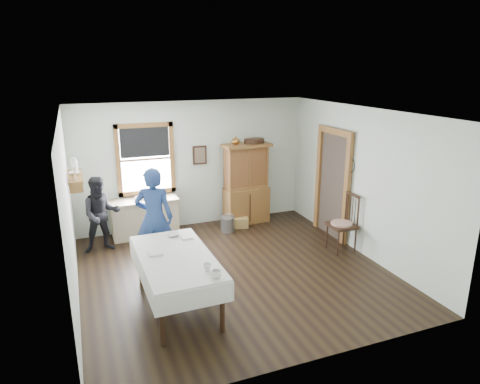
{
  "coord_description": "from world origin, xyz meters",
  "views": [
    {
      "loc": [
        -2.31,
        -6.22,
        3.39
      ],
      "look_at": [
        0.23,
        0.3,
        1.32
      ],
      "focal_mm": 32.0,
      "sensor_mm": 36.0,
      "label": 1
    }
  ],
  "objects_px": {
    "dining_table": "(177,281)",
    "woman_blue": "(155,222)",
    "spindle_chair": "(342,223)",
    "china_hutch": "(246,184)",
    "wicker_basket": "(239,222)",
    "work_counter": "(145,218)",
    "figure_dark": "(101,217)",
    "pail": "(228,224)"
  },
  "relations": [
    {
      "from": "dining_table",
      "to": "woman_blue",
      "type": "xyz_separation_m",
      "value": [
        -0.04,
        1.42,
        0.43
      ]
    },
    {
      "from": "spindle_chair",
      "to": "woman_blue",
      "type": "relative_size",
      "value": 0.68
    },
    {
      "from": "china_hutch",
      "to": "dining_table",
      "type": "xyz_separation_m",
      "value": [
        -2.26,
        -2.89,
        -0.49
      ]
    },
    {
      "from": "spindle_chair",
      "to": "wicker_basket",
      "type": "relative_size",
      "value": 3.04
    },
    {
      "from": "wicker_basket",
      "to": "china_hutch",
      "type": "bearing_deg",
      "value": 43.54
    },
    {
      "from": "work_counter",
      "to": "woman_blue",
      "type": "height_order",
      "value": "woman_blue"
    },
    {
      "from": "woman_blue",
      "to": "figure_dark",
      "type": "height_order",
      "value": "woman_blue"
    },
    {
      "from": "china_hutch",
      "to": "pail",
      "type": "bearing_deg",
      "value": -149.83
    },
    {
      "from": "spindle_chair",
      "to": "wicker_basket",
      "type": "distance_m",
      "value": 2.33
    },
    {
      "from": "spindle_chair",
      "to": "figure_dark",
      "type": "relative_size",
      "value": 0.83
    },
    {
      "from": "wicker_basket",
      "to": "woman_blue",
      "type": "distance_m",
      "value": 2.47
    },
    {
      "from": "figure_dark",
      "to": "dining_table",
      "type": "bearing_deg",
      "value": -74.03
    },
    {
      "from": "dining_table",
      "to": "woman_blue",
      "type": "height_order",
      "value": "woman_blue"
    },
    {
      "from": "china_hutch",
      "to": "dining_table",
      "type": "bearing_deg",
      "value": -131.85
    },
    {
      "from": "work_counter",
      "to": "figure_dark",
      "type": "relative_size",
      "value": 1.02
    },
    {
      "from": "wicker_basket",
      "to": "work_counter",
      "type": "bearing_deg",
      "value": 172.46
    },
    {
      "from": "pail",
      "to": "woman_blue",
      "type": "relative_size",
      "value": 0.19
    },
    {
      "from": "spindle_chair",
      "to": "figure_dark",
      "type": "height_order",
      "value": "figure_dark"
    },
    {
      "from": "wicker_basket",
      "to": "dining_table",
      "type": "bearing_deg",
      "value": -127.11
    },
    {
      "from": "pail",
      "to": "wicker_basket",
      "type": "relative_size",
      "value": 0.86
    },
    {
      "from": "pail",
      "to": "figure_dark",
      "type": "xyz_separation_m",
      "value": [
        -2.52,
        -0.05,
        0.51
      ]
    },
    {
      "from": "pail",
      "to": "woman_blue",
      "type": "height_order",
      "value": "woman_blue"
    },
    {
      "from": "work_counter",
      "to": "spindle_chair",
      "type": "bearing_deg",
      "value": -33.24
    },
    {
      "from": "dining_table",
      "to": "spindle_chair",
      "type": "height_order",
      "value": "spindle_chair"
    },
    {
      "from": "work_counter",
      "to": "figure_dark",
      "type": "distance_m",
      "value": 1.02
    },
    {
      "from": "work_counter",
      "to": "wicker_basket",
      "type": "xyz_separation_m",
      "value": [
        1.98,
        -0.26,
        -0.28
      ]
    },
    {
      "from": "work_counter",
      "to": "woman_blue",
      "type": "xyz_separation_m",
      "value": [
        -0.05,
        -1.47,
        0.43
      ]
    },
    {
      "from": "china_hutch",
      "to": "spindle_chair",
      "type": "bearing_deg",
      "value": -66.14
    },
    {
      "from": "work_counter",
      "to": "china_hutch",
      "type": "relative_size",
      "value": 0.77
    },
    {
      "from": "wicker_basket",
      "to": "figure_dark",
      "type": "distance_m",
      "value": 2.91
    },
    {
      "from": "spindle_chair",
      "to": "china_hutch",
      "type": "bearing_deg",
      "value": 118.19
    },
    {
      "from": "china_hutch",
      "to": "wicker_basket",
      "type": "distance_m",
      "value": 0.86
    },
    {
      "from": "work_counter",
      "to": "china_hutch",
      "type": "distance_m",
      "value": 2.3
    },
    {
      "from": "wicker_basket",
      "to": "woman_blue",
      "type": "height_order",
      "value": "woman_blue"
    },
    {
      "from": "dining_table",
      "to": "pail",
      "type": "xyz_separation_m",
      "value": [
        1.67,
        2.49,
        -0.24
      ]
    },
    {
      "from": "wicker_basket",
      "to": "woman_blue",
      "type": "xyz_separation_m",
      "value": [
        -2.03,
        -1.21,
        0.71
      ]
    },
    {
      "from": "china_hutch",
      "to": "spindle_chair",
      "type": "height_order",
      "value": "china_hutch"
    },
    {
      "from": "figure_dark",
      "to": "spindle_chair",
      "type": "bearing_deg",
      "value": -24.65
    },
    {
      "from": "pail",
      "to": "work_counter",
      "type": "bearing_deg",
      "value": 166.28
    },
    {
      "from": "dining_table",
      "to": "figure_dark",
      "type": "bearing_deg",
      "value": 109.31
    },
    {
      "from": "woman_blue",
      "to": "dining_table",
      "type": "bearing_deg",
      "value": 111.98
    },
    {
      "from": "spindle_chair",
      "to": "work_counter",
      "type": "bearing_deg",
      "value": 148.42
    }
  ]
}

